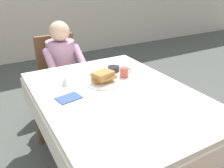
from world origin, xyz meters
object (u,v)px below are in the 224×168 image
Objects in this scene: chair_diner at (59,71)px; syrup_pitcher at (65,82)px; dining_table_main at (116,103)px; cup_coffee at (124,72)px; fork_left_of_plate at (82,89)px; bowl_butter at (114,69)px; breakfast_stack at (103,76)px; plate_breakfast at (103,82)px; knife_right_of_plate at (124,79)px; spoon_near_edge at (126,98)px; diner_person at (63,64)px.

chair_diner is 0.92m from syrup_pitcher.
cup_coffee reaches higher than dining_table_main.
fork_left_of_plate is at bearing 136.07° from dining_table_main.
chair_diner is 5.17× the size of fork_left_of_plate.
bowl_butter is at bearing -65.52° from fork_left_of_plate.
breakfast_stack is 0.30m from syrup_pitcher.
fork_left_of_plate is at bearing -173.99° from plate_breakfast.
syrup_pitcher is 0.40× the size of knife_right_of_plate.
plate_breakfast is 2.55× the size of bowl_butter.
fork_left_of_plate is at bearing 89.19° from knife_right_of_plate.
spoon_near_edge reaches higher than dining_table_main.
breakfast_stack is 0.28m from bowl_butter.
plate_breakfast is (0.07, -0.96, 0.22)m from chair_diner.
syrup_pitcher is 0.53× the size of spoon_near_edge.
spoon_near_edge is at bearing -146.75° from fork_left_of_plate.
diner_person is at bearing 94.32° from dining_table_main.
plate_breakfast is at bearing 128.85° from breakfast_stack.
breakfast_stack reaches higher than knife_right_of_plate.
spoon_near_edge is (0.10, -1.27, 0.21)m from chair_diner.
fork_left_of_plate is at bearing -152.62° from bowl_butter.
cup_coffee reaches higher than plate_breakfast.
cup_coffee is 0.51m from syrup_pitcher.
syrup_pitcher is 0.51m from spoon_near_edge.
diner_person is at bearing 114.17° from bowl_butter.
dining_table_main is 0.28m from knife_right_of_plate.
chair_diner is 1.02m from cup_coffee.
syrup_pitcher is 0.44× the size of fork_left_of_plate.
spoon_near_edge is (0.10, -1.12, 0.07)m from diner_person.
spoon_near_edge is at bearing 149.65° from knife_right_of_plate.
breakfast_stack is (0.00, -0.00, 0.05)m from plate_breakfast.
chair_diner reaches higher than knife_right_of_plate.
bowl_butter is 1.38× the size of syrup_pitcher.
dining_table_main is at bearing 93.75° from chair_diner.
bowl_butter is 0.61× the size of fork_left_of_plate.
plate_breakfast is 0.19m from fork_left_of_plate.
fork_left_of_plate is at bearing -174.15° from cup_coffee.
dining_table_main is 13.85× the size of bowl_butter.
syrup_pitcher is at bearing -169.99° from bowl_butter.
syrup_pitcher is at bearing 160.63° from plate_breakfast.
dining_table_main is 1.02m from diner_person.
bowl_butter reaches higher than knife_right_of_plate.
plate_breakfast is at bearing 91.50° from dining_table_main.
cup_coffee is 0.75× the size of spoon_near_edge.
plate_breakfast is at bearing -19.37° from syrup_pitcher.
breakfast_stack is (0.07, -0.81, 0.13)m from diner_person.
breakfast_stack is 1.10× the size of fork_left_of_plate.
syrup_pitcher reaches higher than knife_right_of_plate.
diner_person is at bearing 110.45° from cup_coffee.
dining_table_main is at bearing -117.09° from bowl_butter.
cup_coffee is 1.03× the size of bowl_butter.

